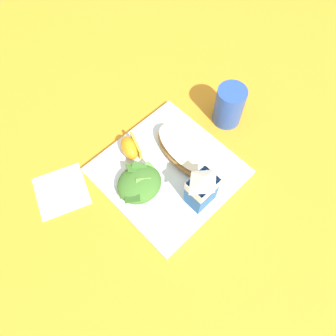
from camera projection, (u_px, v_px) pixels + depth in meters
name	position (u px, v px, depth m)	size (l,w,h in m)	color
ground	(168.00, 173.00, 0.76)	(3.00, 3.00, 0.00)	orange
white_plate	(168.00, 172.00, 0.75)	(0.28, 0.28, 0.02)	silver
cheesy_pizza_bread	(185.00, 151.00, 0.75)	(0.09, 0.17, 0.04)	#A87038
green_salad_pile	(139.00, 183.00, 0.71)	(0.10, 0.09, 0.05)	#3D7028
milk_carton	(201.00, 188.00, 0.66)	(0.06, 0.04, 0.11)	#23569E
orange_wedge_front	(130.00, 147.00, 0.75)	(0.06, 0.07, 0.04)	orange
paper_napkin	(61.00, 191.00, 0.74)	(0.11, 0.11, 0.00)	white
drinking_blue_cup	(229.00, 106.00, 0.78)	(0.07, 0.07, 0.10)	#284CA3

